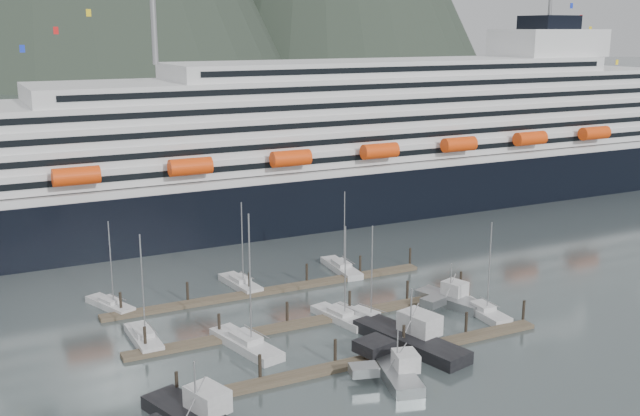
{
  "coord_description": "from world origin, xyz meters",
  "views": [
    {
      "loc": [
        -44.03,
        -76.87,
        36.39
      ],
      "look_at": [
        5.63,
        22.0,
        9.84
      ],
      "focal_mm": 42.0,
      "sensor_mm": 36.0,
      "label": 1
    }
  ],
  "objects_px": {
    "trawler_e": "(450,299)",
    "sailboat_b": "(246,345)",
    "sailboat_a": "(144,339)",
    "cruise_ship": "(354,151)",
    "sailboat_g": "(341,268)",
    "sailboat_e": "(110,305)",
    "sailboat_f": "(240,284)",
    "sailboat_d": "(364,319)",
    "sailboat_h": "(483,312)",
    "trawler_b": "(396,372)",
    "sailboat_c": "(340,317)",
    "trawler_c": "(409,339)"
  },
  "relations": [
    {
      "from": "sailboat_b",
      "to": "sailboat_a",
      "type": "bearing_deg",
      "value": 41.91
    },
    {
      "from": "sailboat_h",
      "to": "cruise_ship",
      "type": "bearing_deg",
      "value": -11.09
    },
    {
      "from": "trawler_c",
      "to": "trawler_e",
      "type": "xyz_separation_m",
      "value": [
        12.52,
        9.17,
        -0.14
      ]
    },
    {
      "from": "trawler_b",
      "to": "sailboat_e",
      "type": "bearing_deg",
      "value": 48.18
    },
    {
      "from": "sailboat_d",
      "to": "trawler_b",
      "type": "distance_m",
      "value": 16.27
    },
    {
      "from": "sailboat_b",
      "to": "sailboat_e",
      "type": "height_order",
      "value": "sailboat_b"
    },
    {
      "from": "cruise_ship",
      "to": "sailboat_e",
      "type": "distance_m",
      "value": 67.75
    },
    {
      "from": "sailboat_c",
      "to": "trawler_b",
      "type": "relative_size",
      "value": 1.3
    },
    {
      "from": "sailboat_g",
      "to": "trawler_b",
      "type": "xyz_separation_m",
      "value": [
        -12.17,
        -34.91,
        0.41
      ]
    },
    {
      "from": "sailboat_e",
      "to": "sailboat_f",
      "type": "distance_m",
      "value": 18.56
    },
    {
      "from": "sailboat_c",
      "to": "trawler_e",
      "type": "bearing_deg",
      "value": -108.11
    },
    {
      "from": "sailboat_h",
      "to": "trawler_b",
      "type": "xyz_separation_m",
      "value": [
        -19.99,
        -10.5,
        0.4
      ]
    },
    {
      "from": "sailboat_a",
      "to": "trawler_e",
      "type": "distance_m",
      "value": 40.48
    },
    {
      "from": "sailboat_c",
      "to": "sailboat_f",
      "type": "distance_m",
      "value": 19.04
    },
    {
      "from": "sailboat_e",
      "to": "sailboat_f",
      "type": "xyz_separation_m",
      "value": [
        18.56,
        -0.0,
        0.02
      ]
    },
    {
      "from": "sailboat_d",
      "to": "sailboat_g",
      "type": "distance_m",
      "value": 20.71
    },
    {
      "from": "cruise_ship",
      "to": "sailboat_g",
      "type": "height_order",
      "value": "cruise_ship"
    },
    {
      "from": "sailboat_g",
      "to": "trawler_b",
      "type": "bearing_deg",
      "value": 164.54
    },
    {
      "from": "sailboat_b",
      "to": "sailboat_d",
      "type": "xyz_separation_m",
      "value": [
        16.5,
        0.94,
        -0.05
      ]
    },
    {
      "from": "sailboat_d",
      "to": "sailboat_g",
      "type": "xyz_separation_m",
      "value": [
        7.1,
        19.45,
        0.0
      ]
    },
    {
      "from": "sailboat_e",
      "to": "sailboat_h",
      "type": "bearing_deg",
      "value": -140.72
    },
    {
      "from": "sailboat_a",
      "to": "sailboat_e",
      "type": "distance_m",
      "value": 13.27
    },
    {
      "from": "sailboat_f",
      "to": "trawler_c",
      "type": "relative_size",
      "value": 0.82
    },
    {
      "from": "trawler_b",
      "to": "trawler_c",
      "type": "xyz_separation_m",
      "value": [
        5.81,
        6.28,
        0.16
      ]
    },
    {
      "from": "sailboat_e",
      "to": "trawler_b",
      "type": "height_order",
      "value": "sailboat_e"
    },
    {
      "from": "sailboat_c",
      "to": "trawler_b",
      "type": "height_order",
      "value": "sailboat_c"
    },
    {
      "from": "trawler_e",
      "to": "sailboat_f",
      "type": "bearing_deg",
      "value": 31.99
    },
    {
      "from": "sailboat_b",
      "to": "trawler_e",
      "type": "height_order",
      "value": "sailboat_b"
    },
    {
      "from": "cruise_ship",
      "to": "trawler_e",
      "type": "relative_size",
      "value": 20.27
    },
    {
      "from": "sailboat_e",
      "to": "sailboat_b",
      "type": "bearing_deg",
      "value": -171.65
    },
    {
      "from": "sailboat_c",
      "to": "trawler_e",
      "type": "xyz_separation_m",
      "value": [
        15.84,
        -1.76,
        0.42
      ]
    },
    {
      "from": "sailboat_a",
      "to": "sailboat_g",
      "type": "height_order",
      "value": "sailboat_a"
    },
    {
      "from": "sailboat_a",
      "to": "sailboat_b",
      "type": "distance_m",
      "value": 12.53
    },
    {
      "from": "sailboat_h",
      "to": "trawler_c",
      "type": "relative_size",
      "value": 0.82
    },
    {
      "from": "trawler_e",
      "to": "sailboat_b",
      "type": "bearing_deg",
      "value": 74.44
    },
    {
      "from": "sailboat_g",
      "to": "trawler_e",
      "type": "height_order",
      "value": "sailboat_g"
    },
    {
      "from": "sailboat_e",
      "to": "sailboat_g",
      "type": "xyz_separation_m",
      "value": [
        35.12,
        -0.05,
        0.01
      ]
    },
    {
      "from": "sailboat_h",
      "to": "trawler_b",
      "type": "bearing_deg",
      "value": 119.8
    },
    {
      "from": "cruise_ship",
      "to": "sailboat_c",
      "type": "height_order",
      "value": "cruise_ship"
    },
    {
      "from": "cruise_ship",
      "to": "sailboat_d",
      "type": "xyz_separation_m",
      "value": [
        -28.84,
        -54.46,
        -11.63
      ]
    },
    {
      "from": "sailboat_c",
      "to": "sailboat_e",
      "type": "relative_size",
      "value": 1.05
    },
    {
      "from": "sailboat_b",
      "to": "sailboat_g",
      "type": "distance_m",
      "value": 31.19
    },
    {
      "from": "sailboat_e",
      "to": "trawler_e",
      "type": "xyz_separation_m",
      "value": [
        41.27,
        -19.52,
        0.44
      ]
    },
    {
      "from": "sailboat_e",
      "to": "sailboat_d",
      "type": "bearing_deg",
      "value": -145.89
    },
    {
      "from": "sailboat_c",
      "to": "sailboat_e",
      "type": "height_order",
      "value": "sailboat_c"
    },
    {
      "from": "sailboat_e",
      "to": "sailboat_h",
      "type": "distance_m",
      "value": 49.42
    },
    {
      "from": "sailboat_d",
      "to": "trawler_e",
      "type": "distance_m",
      "value": 13.26
    },
    {
      "from": "sailboat_a",
      "to": "trawler_b",
      "type": "bearing_deg",
      "value": -136.07
    },
    {
      "from": "cruise_ship",
      "to": "sailboat_c",
      "type": "relative_size",
      "value": 16.02
    },
    {
      "from": "sailboat_c",
      "to": "trawler_c",
      "type": "xyz_separation_m",
      "value": [
        3.32,
        -10.93,
        0.57
      ]
    }
  ]
}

